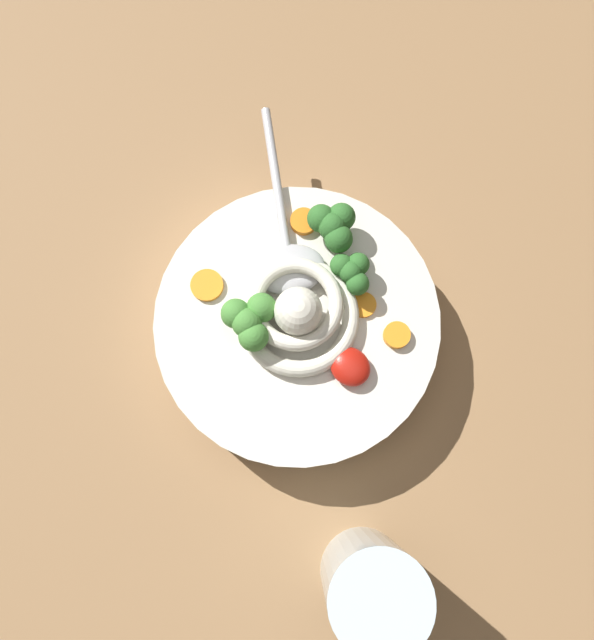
% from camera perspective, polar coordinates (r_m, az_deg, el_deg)
% --- Properties ---
extents(table_slab, '(1.21, 1.21, 0.03)m').
position_cam_1_polar(table_slab, '(0.58, 0.44, -3.91)').
color(table_slab, '#936D47').
rests_on(table_slab, ground).
extents(soup_bowl, '(0.24, 0.24, 0.05)m').
position_cam_1_polar(soup_bowl, '(0.54, -0.00, -0.61)').
color(soup_bowl, silver).
rests_on(soup_bowl, table_slab).
extents(noodle_pile, '(0.11, 0.11, 0.04)m').
position_cam_1_polar(noodle_pile, '(0.50, 0.04, 0.75)').
color(noodle_pile, silver).
rests_on(noodle_pile, soup_bowl).
extents(soup_spoon, '(0.15, 0.14, 0.02)m').
position_cam_1_polar(soup_spoon, '(0.52, -0.90, 6.14)').
color(soup_spoon, '#B7B7BC').
rests_on(soup_spoon, soup_bowl).
extents(chili_sauce_dollop, '(0.03, 0.03, 0.02)m').
position_cam_1_polar(chili_sauce_dollop, '(0.50, 4.94, -4.32)').
color(chili_sauce_dollop, '#B2190F').
rests_on(chili_sauce_dollop, soup_bowl).
extents(broccoli_floret_rear, '(0.05, 0.04, 0.04)m').
position_cam_1_polar(broccoli_floret_rear, '(0.49, -4.51, -0.14)').
color(broccoli_floret_rear, '#7A9E60').
rests_on(broccoli_floret_rear, soup_bowl).
extents(broccoli_floret_left, '(0.04, 0.03, 0.03)m').
position_cam_1_polar(broccoli_floret_left, '(0.51, 5.05, 4.52)').
color(broccoli_floret_left, '#7A9E60').
rests_on(broccoli_floret_left, soup_bowl).
extents(broccoli_floret_beside_noodles, '(0.05, 0.04, 0.04)m').
position_cam_1_polar(broccoli_floret_beside_noodles, '(0.51, 3.37, 8.72)').
color(broccoli_floret_beside_noodles, '#7A9E60').
rests_on(broccoli_floret_beside_noodles, soup_bowl).
extents(carrot_slice_beside_chili, '(0.02, 0.02, 0.00)m').
position_cam_1_polar(carrot_slice_beside_chili, '(0.52, 6.15, 1.40)').
color(carrot_slice_beside_chili, orange).
rests_on(carrot_slice_beside_chili, soup_bowl).
extents(carrot_slice_front, '(0.03, 0.03, 0.00)m').
position_cam_1_polar(carrot_slice_front, '(0.52, -8.32, 3.20)').
color(carrot_slice_front, orange).
rests_on(carrot_slice_front, soup_bowl).
extents(carrot_slice_extra_b, '(0.02, 0.02, 0.01)m').
position_cam_1_polar(carrot_slice_extra_b, '(0.51, 9.20, -1.39)').
color(carrot_slice_extra_b, orange).
rests_on(carrot_slice_extra_b, soup_bowl).
extents(carrot_slice_near_spoon, '(0.02, 0.02, 0.01)m').
position_cam_1_polar(carrot_slice_near_spoon, '(0.54, 0.62, 9.10)').
color(carrot_slice_near_spoon, orange).
rests_on(carrot_slice_near_spoon, soup_bowl).
extents(drinking_glass, '(0.07, 0.07, 0.12)m').
position_cam_1_polar(drinking_glass, '(0.51, 6.84, -23.18)').
color(drinking_glass, silver).
rests_on(drinking_glass, table_slab).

